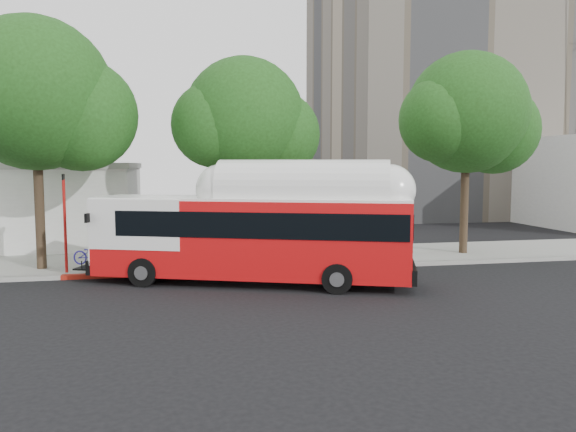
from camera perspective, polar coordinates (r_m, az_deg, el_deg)
name	(u,v)px	position (r m, az deg, el deg)	size (l,w,h in m)	color
ground	(299,293)	(18.40, 1.08, -7.87)	(120.00, 120.00, 0.00)	black
sidewalk	(266,258)	(24.64, -2.21, -4.31)	(60.00, 5.00, 0.15)	gray
curb_strip	(277,269)	(22.12, -1.12, -5.42)	(60.00, 0.30, 0.15)	gray
red_curb_segment	(200,272)	(21.79, -8.94, -5.63)	(10.00, 0.32, 0.16)	maroon
street_tree_left	(49,100)	(23.62, -23.14, 10.75)	(6.67, 5.80, 9.74)	#2D2116
street_tree_mid	(254,123)	(23.83, -3.52, 9.42)	(5.75, 5.00, 8.62)	#2D2116
street_tree_right	(475,118)	(26.96, 18.48, 9.43)	(6.21, 5.40, 9.18)	#2D2116
apartment_tower	(434,5)	(52.23, 14.65, 20.03)	(18.00, 18.00, 37.00)	gray
transit_bus	(254,238)	(19.62, -3.52, -2.21)	(11.73, 6.08, 3.48)	red
signal_pole	(65,224)	(22.39, -21.71, -0.78)	(0.11, 0.36, 3.83)	#A91512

